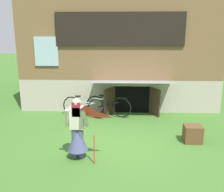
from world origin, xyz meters
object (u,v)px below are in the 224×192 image
object	(u,v)px
kite	(85,120)
bicycle_silver	(84,107)
wooden_crate	(193,134)
bicycle_black	(108,106)
person	(77,134)

from	to	relation	value
kite	bicycle_silver	size ratio (longest dim) A/B	0.84
wooden_crate	kite	bearing A→B (deg)	-151.66
kite	bicycle_silver	xyz separation A→B (m)	(-0.57, 3.69, -0.81)
kite	bicycle_black	bearing A→B (deg)	85.27
person	wooden_crate	bearing A→B (deg)	1.37
person	wooden_crate	distance (m)	3.38
kite	wooden_crate	size ratio (longest dim) A/B	2.86
person	bicycle_black	distance (m)	3.42
person	bicycle_silver	size ratio (longest dim) A/B	0.92
bicycle_silver	wooden_crate	size ratio (longest dim) A/B	3.40
bicycle_black	bicycle_silver	world-z (taller)	bicycle_black
wooden_crate	bicycle_black	bearing A→B (deg)	138.66
person	wooden_crate	xyz separation A→B (m)	(3.17, 1.09, -0.41)
bicycle_silver	wooden_crate	xyz separation A→B (m)	(3.47, -2.13, -0.14)
bicycle_black	bicycle_silver	size ratio (longest dim) A/B	1.01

